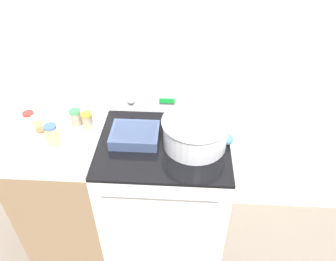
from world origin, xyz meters
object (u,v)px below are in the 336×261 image
object	(u,v)px
mixing_bowl	(195,131)
spice_jar_green_cap	(76,118)
spice_jar_blue_cap	(52,135)
spice_jar_brown_cap	(42,135)
casserole_dish	(135,135)
spice_jar_red_cap	(30,118)
spice_jar_orange_cap	(87,120)
spice_jar_white_cap	(37,123)
ladle	(227,137)

from	to	relation	value
mixing_bowl	spice_jar_green_cap	distance (m)	0.69
spice_jar_blue_cap	spice_jar_brown_cap	xyz separation A→B (m)	(-0.07, 0.03, -0.02)
casserole_dish	spice_jar_green_cap	distance (m)	0.37
spice_jar_blue_cap	spice_jar_red_cap	distance (m)	0.25
spice_jar_orange_cap	spice_jar_white_cap	size ratio (longest dim) A/B	1.00
casserole_dish	spice_jar_blue_cap	xyz separation A→B (m)	(-0.43, -0.08, 0.04)
spice_jar_brown_cap	ladle	bearing A→B (deg)	3.97
mixing_bowl	spice_jar_blue_cap	xyz separation A→B (m)	(-0.76, -0.06, -0.01)
casserole_dish	ladle	xyz separation A→B (m)	(0.51, 0.02, -0.01)
spice_jar_white_cap	spice_jar_red_cap	world-z (taller)	spice_jar_white_cap
spice_jar_orange_cap	spice_jar_white_cap	distance (m)	0.28
ladle	spice_jar_green_cap	xyz separation A→B (m)	(-0.86, 0.08, 0.04)
spice_jar_green_cap	spice_jar_red_cap	world-z (taller)	spice_jar_green_cap
mixing_bowl	spice_jar_white_cap	distance (m)	0.89
spice_jar_green_cap	spice_jar_white_cap	world-z (taller)	spice_jar_green_cap
spice_jar_green_cap	spice_jar_blue_cap	world-z (taller)	spice_jar_blue_cap
mixing_bowl	casserole_dish	xyz separation A→B (m)	(-0.33, 0.02, -0.05)
spice_jar_orange_cap	spice_jar_red_cap	xyz separation A→B (m)	(-0.34, 0.01, -0.01)
casserole_dish	spice_jar_red_cap	world-z (taller)	spice_jar_red_cap
spice_jar_orange_cap	spice_jar_blue_cap	bearing A→B (deg)	-133.68
spice_jar_brown_cap	spice_jar_white_cap	distance (m)	0.10
ladle	spice_jar_brown_cap	distance (m)	1.01
casserole_dish	spice_jar_white_cap	size ratio (longest dim) A/B	2.71
spice_jar_green_cap	spice_jar_blue_cap	size ratio (longest dim) A/B	0.80
spice_jar_brown_cap	spice_jar_red_cap	distance (m)	0.18
spice_jar_green_cap	spice_jar_blue_cap	bearing A→B (deg)	-113.36
mixing_bowl	spice_jar_red_cap	bearing A→B (deg)	173.80
spice_jar_brown_cap	spice_jar_green_cap	bearing A→B (deg)	45.83
spice_jar_green_cap	mixing_bowl	bearing A→B (deg)	-9.72
ladle	spice_jar_red_cap	size ratio (longest dim) A/B	3.73
spice_jar_orange_cap	spice_jar_white_cap	bearing A→B (deg)	-170.62
ladle	spice_jar_brown_cap	world-z (taller)	spice_jar_brown_cap
ladle	spice_jar_orange_cap	xyz separation A→B (m)	(-0.79, 0.06, 0.03)
spice_jar_green_cap	spice_jar_blue_cap	xyz separation A→B (m)	(-0.08, -0.18, 0.01)
ladle	spice_jar_green_cap	bearing A→B (deg)	174.72
mixing_bowl	casserole_dish	distance (m)	0.33
spice_jar_blue_cap	spice_jar_red_cap	xyz separation A→B (m)	(-0.19, 0.16, -0.02)
casserole_dish	mixing_bowl	bearing A→B (deg)	-2.92
mixing_bowl	spice_jar_blue_cap	world-z (taller)	mixing_bowl
spice_jar_green_cap	spice_jar_brown_cap	distance (m)	0.21
ladle	spice_jar_red_cap	distance (m)	1.13
casserole_dish	ladle	distance (m)	0.51
spice_jar_brown_cap	spice_jar_white_cap	size ratio (longest dim) A/B	0.81
mixing_bowl	spice_jar_orange_cap	world-z (taller)	mixing_bowl
casserole_dish	spice_jar_brown_cap	bearing A→B (deg)	-174.33
spice_jar_red_cap	spice_jar_blue_cap	bearing A→B (deg)	-40.21
spice_jar_red_cap	spice_jar_brown_cap	bearing A→B (deg)	-48.02
mixing_bowl	spice_jar_brown_cap	distance (m)	0.83
spice_jar_white_cap	spice_jar_blue_cap	bearing A→B (deg)	-40.99
spice_jar_green_cap	spice_jar_white_cap	size ratio (longest dim) A/B	1.03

